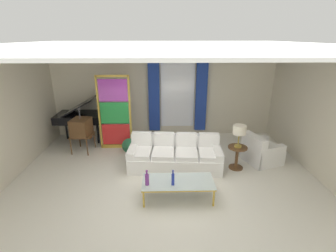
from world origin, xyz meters
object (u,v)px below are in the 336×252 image
Objects in this scene: bottle_crystal_tall at (147,179)px; stained_glass_divider at (115,114)px; bottle_blue_decanter at (173,179)px; round_side_table at (237,155)px; armchair_white at (261,152)px; table_lamp_brass at (239,131)px; peacock_figurine at (129,147)px; couch_white_long at (175,155)px; grand_piano at (82,116)px; vintage_tv at (81,128)px; coffee_table at (178,182)px.

stained_glass_divider is (-1.07, 2.67, 0.51)m from bottle_crystal_tall.
round_side_table is (1.69, 1.36, -0.19)m from bottle_blue_decanter.
bottle_blue_decanter is 0.33× the size of armchair_white.
armchair_white is 4.21m from stained_glass_divider.
bottle_crystal_tall reaches higher than round_side_table.
table_lamp_brass reaches higher than bottle_blue_decanter.
peacock_figurine is 2.98m from round_side_table.
peacock_figurine is (-1.16, 2.25, -0.33)m from bottle_blue_decanter.
grand_piano is at bearing 146.86° from couch_white_long.
grand_piano is at bearing 144.44° from peacock_figurine.
grand_piano is at bearing 155.30° from table_lamp_brass.
couch_white_long reaches higher than armchair_white.
round_side_table is 4.94m from grand_piano.
vintage_tv is 2.36× the size of table_lamp_brass.
grand_piano is (-1.20, 0.72, -0.26)m from stained_glass_divider.
coffee_table is 0.98× the size of grand_piano.
couch_white_long is at bearing 89.58° from coffee_table.
grand_piano is at bearing 129.19° from bottle_blue_decanter.
couch_white_long is at bearing 85.41° from bottle_blue_decanter.
coffee_table is 2.46× the size of round_side_table.
couch_white_long is at bearing -176.33° from armchair_white.
armchair_white reaches higher than coffee_table.
armchair_white is 1.73× the size of round_side_table.
coffee_table is at bearing -41.59° from vintage_tv.
coffee_table is 0.66m from bottle_crystal_tall.
grand_piano is at bearing 105.34° from vintage_tv.
coffee_table is 1.42× the size of armchair_white.
table_lamp_brass is (2.84, -0.89, 0.81)m from peacock_figurine.
couch_white_long is 1.65m from bottle_crystal_tall.
table_lamp_brass reaches higher than coffee_table.
bottle_crystal_tall is 0.32× the size of armchair_white.
bottle_blue_decanter is at bearing -129.01° from coffee_table.
bottle_blue_decanter reaches higher than peacock_figurine.
grand_piano is (-4.47, 2.06, 0.45)m from round_side_table.
bottle_blue_decanter is at bearing -59.55° from stained_glass_divider.
table_lamp_brass reaches higher than round_side_table.
peacock_figurine is at bearing -35.56° from grand_piano.
bottle_crystal_tall is at bearing -150.73° from armchair_white.
peacock_figurine reaches higher than coffee_table.
bottle_blue_decanter is 0.59× the size of table_lamp_brass.
peacock_figurine is (1.37, -0.23, -0.51)m from vintage_tv.
vintage_tv is 5.04m from armchair_white.
round_side_table is (-0.74, -0.31, 0.07)m from armchair_white.
table_lamp_brass reaches higher than peacock_figurine.
armchair_white is 0.47× the size of stained_glass_divider.
table_lamp_brass is (4.21, -1.12, 0.30)m from vintage_tv.
grand_piano is (-1.63, 1.16, 0.58)m from peacock_figurine.
vintage_tv reaches higher than table_lamp_brass.
bottle_crystal_tall is 0.59× the size of table_lamp_brass.
peacock_figurine is at bearing 150.15° from couch_white_long.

